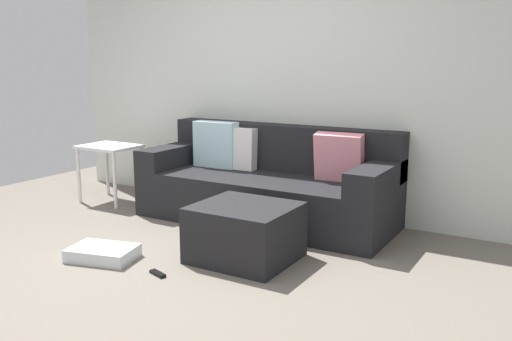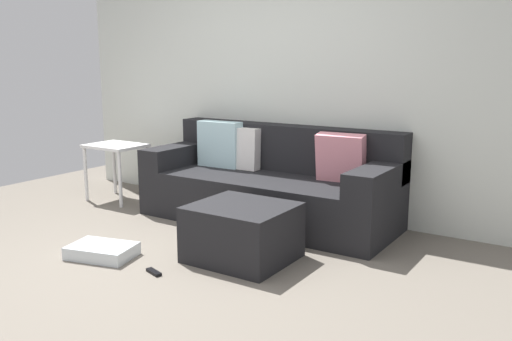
{
  "view_description": "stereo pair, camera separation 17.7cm",
  "coord_description": "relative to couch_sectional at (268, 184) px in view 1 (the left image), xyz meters",
  "views": [
    {
      "loc": [
        2.56,
        -2.68,
        1.47
      ],
      "look_at": [
        0.33,
        1.1,
        0.58
      ],
      "focal_mm": 38.18,
      "sensor_mm": 36.0,
      "label": 1
    },
    {
      "loc": [
        2.71,
        -2.58,
        1.47
      ],
      "look_at": [
        0.33,
        1.1,
        0.58
      ],
      "focal_mm": 38.18,
      "sensor_mm": 36.0,
      "label": 2
    }
  ],
  "objects": [
    {
      "name": "couch_sectional",
      "position": [
        0.0,
        0.0,
        0.0
      ],
      "size": [
        2.36,
        0.91,
        0.88
      ],
      "color": "black",
      "rests_on": "ground_plane"
    },
    {
      "name": "storage_bin",
      "position": [
        -0.55,
        -1.55,
        -0.29
      ],
      "size": [
        0.55,
        0.43,
        0.1
      ],
      "primitive_type": "cube",
      "rotation": [
        0.0,
        0.0,
        0.25
      ],
      "color": "silver",
      "rests_on": "ground_plane"
    },
    {
      "name": "wall_back",
      "position": [
        -0.14,
        0.44,
        1.01
      ],
      "size": [
        5.03,
        0.1,
        2.7
      ],
      "primitive_type": "cube",
      "color": "silver",
      "rests_on": "ground_plane"
    },
    {
      "name": "ground_plane",
      "position": [
        -0.14,
        -1.63,
        -0.34
      ],
      "size": [
        6.54,
        6.54,
        0.0
      ],
      "primitive_type": "plane",
      "color": "#6B6359"
    },
    {
      "name": "remote_near_ottoman",
      "position": [
        0.01,
        -1.58,
        -0.33
      ],
      "size": [
        0.16,
        0.09,
        0.02
      ],
      "primitive_type": "cube",
      "rotation": [
        0.0,
        0.0,
        -0.31
      ],
      "color": "black",
      "rests_on": "ground_plane"
    },
    {
      "name": "ottoman",
      "position": [
        0.37,
        -1.0,
        -0.13
      ],
      "size": [
        0.72,
        0.65,
        0.42
      ],
      "primitive_type": "cube",
      "color": "black",
      "rests_on": "ground_plane"
    },
    {
      "name": "side_table",
      "position": [
        -1.77,
        -0.25,
        0.17
      ],
      "size": [
        0.58,
        0.46,
        0.6
      ],
      "color": "white",
      "rests_on": "ground_plane"
    }
  ]
}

